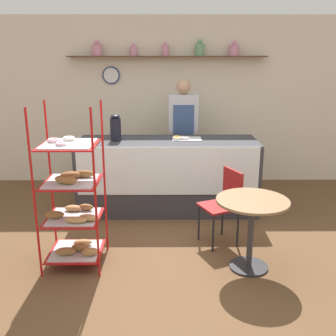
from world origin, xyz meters
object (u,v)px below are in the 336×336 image
donut_tray_counter (183,138)px  cafe_chair (225,199)px  cafe_table (252,217)px  person_worker (183,133)px  coffee_carafe (116,128)px  pastry_rack (73,202)px

donut_tray_counter → cafe_chair: bearing=-67.3°
cafe_table → donut_tray_counter: donut_tray_counter is taller
cafe_table → donut_tray_counter: bearing=110.5°
person_worker → coffee_carafe: bearing=-144.5°
person_worker → coffee_carafe: (-0.93, -0.66, 0.19)m
person_worker → pastry_rack: bearing=-119.2°
pastry_rack → cafe_table: (1.78, -0.11, -0.11)m
person_worker → cafe_chair: 1.77m
pastry_rack → donut_tray_counter: 1.95m
pastry_rack → person_worker: person_worker is taller
cafe_chair → donut_tray_counter: (-0.44, 1.05, 0.48)m
cafe_table → pastry_rack: bearing=176.3°
pastry_rack → coffee_carafe: pastry_rack is taller
person_worker → donut_tray_counter: bearing=-92.4°
coffee_carafe → donut_tray_counter: bearing=3.8°
coffee_carafe → donut_tray_counter: coffee_carafe is taller
cafe_chair → donut_tray_counter: bearing=178.4°
person_worker → cafe_table: 2.36m
cafe_table → donut_tray_counter: size_ratio=1.89×
pastry_rack → person_worker: size_ratio=0.95×
cafe_chair → coffee_carafe: 1.79m
cafe_chair → donut_tray_counter: size_ratio=2.19×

